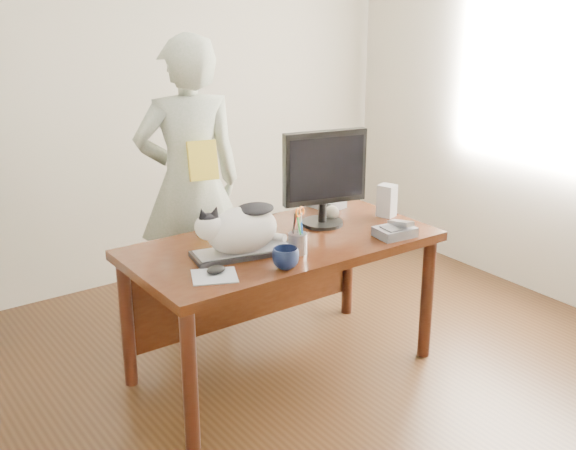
{
  "coord_description": "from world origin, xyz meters",
  "views": [
    {
      "loc": [
        -2.0,
        -2.26,
        2.04
      ],
      "look_at": [
        0.0,
        0.55,
        0.85
      ],
      "focal_mm": 45.0,
      "sensor_mm": 36.0,
      "label": 1
    }
  ],
  "objects_px": {
    "coffee_mug": "(286,258)",
    "pen_cup": "(298,241)",
    "desk": "(274,263)",
    "mouse": "(216,270)",
    "baseball": "(332,213)",
    "monitor": "(325,173)",
    "speaker": "(387,201)",
    "cat": "(239,228)",
    "calculator": "(327,203)",
    "person": "(190,183)",
    "book_stack": "(239,223)",
    "phone": "(395,231)",
    "keyboard": "(243,252)"
  },
  "relations": [
    {
      "from": "cat",
      "to": "coffee_mug",
      "type": "xyz_separation_m",
      "value": [
        0.09,
        -0.26,
        -0.09
      ]
    },
    {
      "from": "desk",
      "to": "book_stack",
      "type": "bearing_deg",
      "value": 114.48
    },
    {
      "from": "pen_cup",
      "to": "keyboard",
      "type": "bearing_deg",
      "value": 149.0
    },
    {
      "from": "cat",
      "to": "coffee_mug",
      "type": "relative_size",
      "value": 3.88
    },
    {
      "from": "monitor",
      "to": "pen_cup",
      "type": "xyz_separation_m",
      "value": [
        -0.36,
        -0.25,
        -0.23
      ]
    },
    {
      "from": "desk",
      "to": "pen_cup",
      "type": "height_order",
      "value": "pen_cup"
    },
    {
      "from": "monitor",
      "to": "phone",
      "type": "bearing_deg",
      "value": -46.41
    },
    {
      "from": "cat",
      "to": "mouse",
      "type": "distance_m",
      "value": 0.28
    },
    {
      "from": "monitor",
      "to": "speaker",
      "type": "bearing_deg",
      "value": 3.14
    },
    {
      "from": "mouse",
      "to": "baseball",
      "type": "bearing_deg",
      "value": 42.47
    },
    {
      "from": "speaker",
      "to": "calculator",
      "type": "bearing_deg",
      "value": 99.55
    },
    {
      "from": "mouse",
      "to": "coffee_mug",
      "type": "xyz_separation_m",
      "value": [
        0.3,
        -0.13,
        0.03
      ]
    },
    {
      "from": "baseball",
      "to": "mouse",
      "type": "bearing_deg",
      "value": -161.89
    },
    {
      "from": "desk",
      "to": "person",
      "type": "relative_size",
      "value": 0.91
    },
    {
      "from": "baseball",
      "to": "person",
      "type": "height_order",
      "value": "person"
    },
    {
      "from": "desk",
      "to": "monitor",
      "type": "relative_size",
      "value": 3.04
    },
    {
      "from": "monitor",
      "to": "mouse",
      "type": "xyz_separation_m",
      "value": [
        -0.82,
        -0.25,
        -0.28
      ]
    },
    {
      "from": "cat",
      "to": "speaker",
      "type": "height_order",
      "value": "cat"
    },
    {
      "from": "baseball",
      "to": "keyboard",
      "type": "bearing_deg",
      "value": -166.61
    },
    {
      "from": "monitor",
      "to": "speaker",
      "type": "distance_m",
      "value": 0.45
    },
    {
      "from": "cat",
      "to": "baseball",
      "type": "distance_m",
      "value": 0.73
    },
    {
      "from": "cat",
      "to": "baseball",
      "type": "relative_size",
      "value": 5.9
    },
    {
      "from": "phone",
      "to": "speaker",
      "type": "relative_size",
      "value": 1.17
    },
    {
      "from": "desk",
      "to": "baseball",
      "type": "distance_m",
      "value": 0.46
    },
    {
      "from": "mouse",
      "to": "speaker",
      "type": "xyz_separation_m",
      "value": [
        1.22,
        0.17,
        0.07
      ]
    },
    {
      "from": "coffee_mug",
      "to": "book_stack",
      "type": "relative_size",
      "value": 0.47
    },
    {
      "from": "monitor",
      "to": "person",
      "type": "relative_size",
      "value": 0.3
    },
    {
      "from": "monitor",
      "to": "coffee_mug",
      "type": "xyz_separation_m",
      "value": [
        -0.52,
        -0.38,
        -0.25
      ]
    },
    {
      "from": "coffee_mug",
      "to": "monitor",
      "type": "bearing_deg",
      "value": 35.78
    },
    {
      "from": "mouse",
      "to": "coffee_mug",
      "type": "distance_m",
      "value": 0.33
    },
    {
      "from": "speaker",
      "to": "book_stack",
      "type": "height_order",
      "value": "speaker"
    },
    {
      "from": "coffee_mug",
      "to": "cat",
      "type": "bearing_deg",
      "value": 107.99
    },
    {
      "from": "desk",
      "to": "speaker",
      "type": "bearing_deg",
      "value": -7.08
    },
    {
      "from": "desk",
      "to": "cat",
      "type": "relative_size",
      "value": 3.25
    },
    {
      "from": "speaker",
      "to": "baseball",
      "type": "xyz_separation_m",
      "value": [
        -0.3,
        0.13,
        -0.05
      ]
    },
    {
      "from": "person",
      "to": "baseball",
      "type": "bearing_deg",
      "value": 139.52
    },
    {
      "from": "book_stack",
      "to": "calculator",
      "type": "distance_m",
      "value": 0.64
    },
    {
      "from": "keyboard",
      "to": "coffee_mug",
      "type": "bearing_deg",
      "value": -63.86
    },
    {
      "from": "monitor",
      "to": "mouse",
      "type": "distance_m",
      "value": 0.9
    },
    {
      "from": "keyboard",
      "to": "person",
      "type": "relative_size",
      "value": 0.3
    },
    {
      "from": "coffee_mug",
      "to": "baseball",
      "type": "relative_size",
      "value": 1.52
    },
    {
      "from": "desk",
      "to": "coffee_mug",
      "type": "distance_m",
      "value": 0.48
    },
    {
      "from": "monitor",
      "to": "person",
      "type": "distance_m",
      "value": 0.9
    },
    {
      "from": "phone",
      "to": "calculator",
      "type": "xyz_separation_m",
      "value": [
        0.02,
        0.61,
        -0.0
      ]
    },
    {
      "from": "desk",
      "to": "pen_cup",
      "type": "distance_m",
      "value": 0.34
    },
    {
      "from": "mouse",
      "to": "book_stack",
      "type": "xyz_separation_m",
      "value": [
        0.41,
        0.46,
        0.02
      ]
    },
    {
      "from": "coffee_mug",
      "to": "pen_cup",
      "type": "bearing_deg",
      "value": 37.64
    },
    {
      "from": "coffee_mug",
      "to": "person",
      "type": "bearing_deg",
      "value": 84.03
    },
    {
      "from": "calculator",
      "to": "person",
      "type": "distance_m",
      "value": 0.82
    },
    {
      "from": "book_stack",
      "to": "keyboard",
      "type": "bearing_deg",
      "value": -130.41
    }
  ]
}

